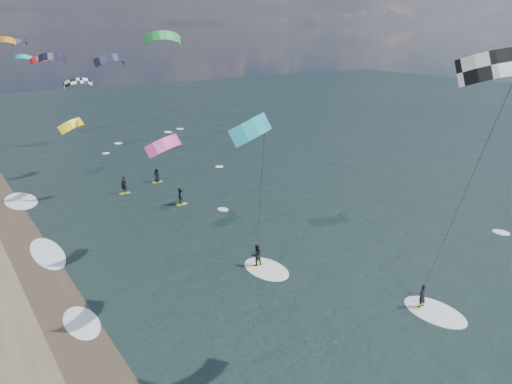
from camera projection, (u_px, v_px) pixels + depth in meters
wet_sand_strip at (97, 373)px, 25.07m from camera, size 3.00×240.00×0.00m
kitesurfer_near_a at (495, 137)px, 21.64m from camera, size 7.58×8.43×16.26m
kitesurfer_near_b at (264, 178)px, 29.05m from camera, size 6.98×9.04×12.96m
far_kitesurfers at (161, 187)px, 50.83m from camera, size 5.46×9.10×1.82m
bg_kite_field at (66, 65)px, 62.85m from camera, size 11.15×73.57×9.28m
shoreline_surf at (93, 321)px, 29.44m from camera, size 2.40×79.40×0.11m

